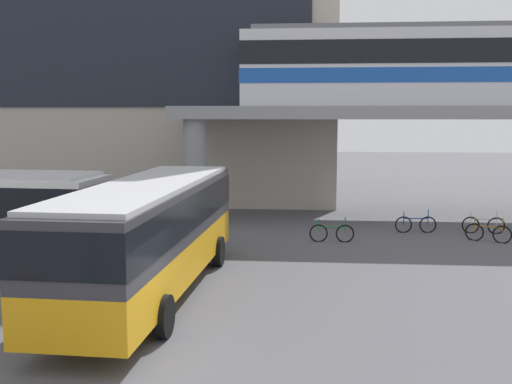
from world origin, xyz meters
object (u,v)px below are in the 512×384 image
station_building (115,36)px  bus_main (150,226)px  bicycle_silver (483,225)px  bicycle_brown (488,233)px  bicycle_blue (416,224)px  bicycle_green (332,233)px

station_building → bus_main: (8.18, -22.83, -8.15)m
station_building → bicycle_silver: station_building is taller
station_building → bicycle_brown: station_building is taller
bicycle_blue → bicycle_silver: same height
station_building → bus_main: bearing=-70.3°
bicycle_brown → bicycle_green: bearing=-174.9°
bicycle_blue → bicycle_green: 4.31m
bicycle_silver → station_building: bearing=147.4°
bicycle_blue → bicycle_brown: size_ratio=1.08×
station_building → bicycle_silver: size_ratio=15.74×
bicycle_blue → bus_main: bearing=-132.5°
bicycle_green → bus_main: bearing=-125.0°
bus_main → bicycle_green: (5.35, 7.64, -1.63)m
bus_main → bicycle_green: 9.47m
station_building → bus_main: station_building is taller
bus_main → bicycle_silver: bearing=40.0°
bicycle_green → bicycle_blue: bearing=31.2°
bus_main → bicycle_brown: (11.60, 8.20, -1.63)m
bicycle_blue → bicycle_brown: (2.56, -1.68, 0.00)m
bus_main → bicycle_silver: size_ratio=6.22×
bus_main → bicycle_green: size_ratio=6.22×
station_building → bicycle_blue: (17.22, -12.95, -9.78)m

